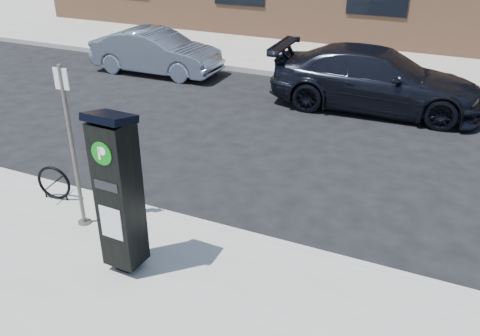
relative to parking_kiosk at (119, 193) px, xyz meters
The scene contains 9 objects.
ground 1.93m from the parking_kiosk, 73.30° to the left, with size 120.00×120.00×0.00m, color black.
sidewalk_far 15.44m from the parking_kiosk, 88.45° to the left, with size 60.00×12.00×0.15m, color gray.
curb_near 1.86m from the parking_kiosk, 73.07° to the left, with size 60.00×0.12×0.16m, color #9E9B93.
curb_far 9.49m from the parking_kiosk, 87.47° to the left, with size 60.00×0.12×0.16m, color #9E9B93.
parking_kiosk is the anchor object (origin of this frame).
sign_pole 1.37m from the parking_kiosk, 153.81° to the left, with size 0.21×0.19×2.42m.
bike_rack 2.48m from the parking_kiosk, 155.08° to the left, with size 0.59×0.14×0.59m.
car_silver 9.60m from the parking_kiosk, 120.81° to the left, with size 1.36×3.89×1.28m, color gray.
car_dark 8.05m from the parking_kiosk, 78.49° to the left, with size 2.05×5.05×1.47m, color black.
Camera 1 is at (3.18, -5.65, 4.33)m, focal length 38.00 mm.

